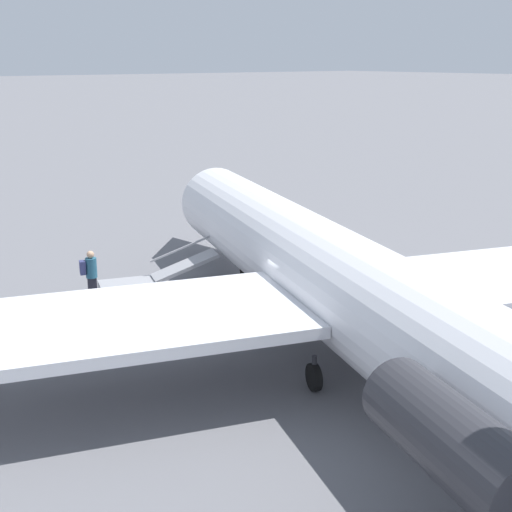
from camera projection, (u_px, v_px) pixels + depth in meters
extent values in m
plane|color=slate|center=(324.00, 350.00, 19.47)|extent=(600.00, 600.00, 0.00)
cylinder|color=silver|center=(326.00, 276.00, 18.89)|extent=(20.99, 9.34, 2.76)
cone|color=silver|center=(205.00, 195.00, 29.91)|extent=(3.73, 3.52, 2.70)
cube|color=silver|center=(111.00, 323.00, 16.13)|extent=(7.01, 9.85, 0.28)
cylinder|color=#2D2D33|center=(453.00, 440.00, 10.38)|extent=(3.53, 2.23, 1.24)
cylinder|color=black|center=(245.00, 270.00, 25.64)|extent=(0.70, 0.38, 0.68)
cylinder|color=#2D2D33|center=(245.00, 258.00, 25.52)|extent=(0.12, 0.12, 0.21)
cylinder|color=black|center=(314.00, 377.00, 17.05)|extent=(0.70, 0.38, 0.68)
cylinder|color=#2D2D33|center=(314.00, 360.00, 16.93)|extent=(0.12, 0.12, 0.21)
cylinder|color=black|center=(405.00, 363.00, 17.84)|extent=(0.70, 0.38, 0.68)
cylinder|color=#2D2D33|center=(406.00, 346.00, 17.72)|extent=(0.12, 0.12, 0.21)
cube|color=#99999E|center=(127.00, 289.00, 23.81)|extent=(1.61, 2.06, 0.50)
cube|color=#99999E|center=(185.00, 266.00, 24.28)|extent=(1.56, 2.41, 0.85)
cube|color=#99999E|center=(181.00, 248.00, 24.55)|extent=(0.76, 2.12, 0.80)
cube|color=#23232D|center=(93.00, 290.00, 23.19)|extent=(0.28, 0.33, 0.85)
cylinder|color=#265972|center=(91.00, 268.00, 22.98)|extent=(0.36, 0.36, 0.65)
sphere|color=tan|center=(90.00, 255.00, 22.86)|extent=(0.24, 0.24, 0.24)
cube|color=navy|center=(83.00, 268.00, 22.89)|extent=(0.32, 0.26, 0.44)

